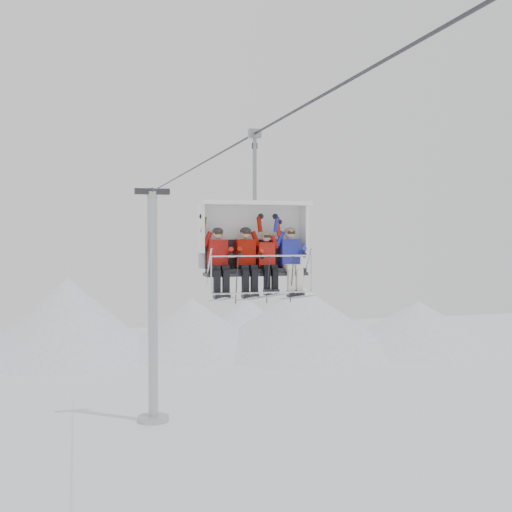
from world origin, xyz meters
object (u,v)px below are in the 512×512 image
object	(u,v)px
chairlift_carrier	(253,238)
skier_far_left	(218,258)
skier_center_left	(246,258)
skier_center_right	(267,260)
lift_tower_right	(153,322)
skier_far_right	(291,257)

from	to	relation	value
chairlift_carrier	skier_far_left	world-z (taller)	chairlift_carrier
skier_center_left	skier_center_right	bearing A→B (deg)	-1.29
lift_tower_right	skier_far_left	size ratio (longest dim) A/B	7.55
chairlift_carrier	skier_far_right	size ratio (longest dim) A/B	2.21
skier_far_right	chairlift_carrier	bearing A→B (deg)	161.04
skier_center_left	skier_center_right	distance (m)	0.53
chairlift_carrier	skier_far_left	bearing A→B (deg)	-162.21
skier_center_right	skier_far_right	distance (m)	0.62
lift_tower_right	skier_far_right	xyz separation A→B (m)	(0.88, -22.04, 4.48)
skier_center_left	chairlift_carrier	bearing A→B (deg)	49.69
lift_tower_right	skier_center_left	bearing A→B (deg)	-90.67
chairlift_carrier	skier_far_left	size ratio (longest dim) A/B	2.23
chairlift_carrier	skier_far_right	world-z (taller)	chairlift_carrier
skier_far_right	skier_far_left	bearing A→B (deg)	-179.96
chairlift_carrier	skier_center_left	distance (m)	0.62
lift_tower_right	chairlift_carrier	xyz separation A→B (m)	(0.00, -21.74, 4.96)
lift_tower_right	skier_far_right	bearing A→B (deg)	-87.70
skier_center_right	skier_far_left	bearing A→B (deg)	179.50
lift_tower_right	chairlift_carrier	world-z (taller)	lift_tower_right
skier_far_left	skier_far_right	world-z (taller)	skier_far_right
skier_center_left	skier_far_left	bearing A→B (deg)	-179.90
chairlift_carrier	skier_center_right	size ratio (longest dim) A/B	2.36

